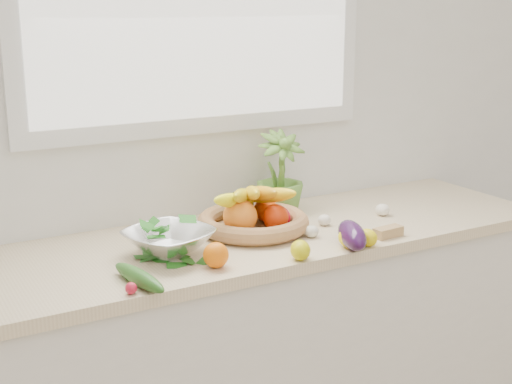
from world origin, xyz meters
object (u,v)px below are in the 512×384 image
apple (278,218)px  colander_with_spinach (169,235)px  eggplant (352,235)px  potted_herb (280,175)px  cucumber (139,277)px  fruit_basket (252,216)px

apple → colander_with_spinach: (-0.42, -0.06, 0.02)m
eggplant → colander_with_spinach: (-0.53, 0.21, 0.03)m
eggplant → potted_herb: (0.00, 0.44, 0.10)m
eggplant → cucumber: size_ratio=0.81×
eggplant → apple: bearing=112.0°
eggplant → fruit_basket: 0.35m
colander_with_spinach → potted_herb: bearing=23.5°
potted_herb → colander_with_spinach: (-0.53, -0.23, -0.08)m
eggplant → fruit_basket: bearing=123.0°
potted_herb → fruit_basket: bearing=-143.7°
eggplant → fruit_basket: fruit_basket is taller
potted_herb → fruit_basket: potted_herb is taller
potted_herb → colander_with_spinach: 0.58m
apple → fruit_basket: 0.09m
cucumber → fruit_basket: size_ratio=0.51×
cucumber → colander_with_spinach: bearing=47.3°
fruit_basket → eggplant: bearing=-57.0°
apple → cucumber: apple is taller
eggplant → fruit_basket: size_ratio=0.41×
eggplant → cucumber: (-0.69, 0.03, -0.02)m
apple → potted_herb: (0.11, 0.17, 0.10)m
potted_herb → apple: bearing=-122.4°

